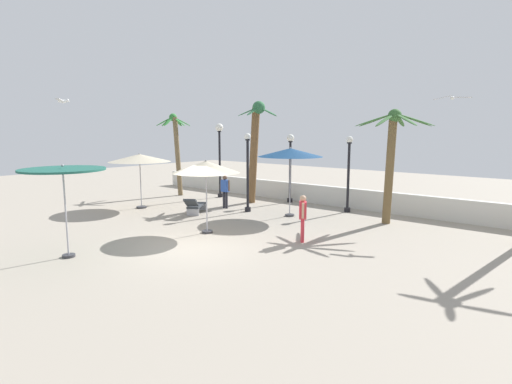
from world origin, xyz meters
TOP-DOWN VIEW (x-y plane):
  - ground_plane at (0.00, 0.00)m, footprint 56.00×56.00m
  - boundary_wall at (0.00, 9.42)m, footprint 25.20×0.30m
  - patio_umbrella_0 at (-0.87, 1.53)m, footprint 2.45×2.45m
  - patio_umbrella_1 at (-1.88, -3.13)m, footprint 2.36×2.36m
  - patio_umbrella_2 at (-6.90, 2.84)m, footprint 2.93×2.93m
  - patio_umbrella_3 at (-0.27, 5.92)m, footprint 2.82×2.82m
  - palm_tree_0 at (-3.54, 7.43)m, footprint 2.00×2.07m
  - palm_tree_1 at (3.63, 7.29)m, footprint 3.05×3.05m
  - palm_tree_3 at (-8.82, 6.63)m, footprint 2.02×1.95m
  - lamp_post_0 at (-6.31, 7.64)m, footprint 0.43×0.43m
  - lamp_post_1 at (1.24, 8.38)m, footprint 0.31×0.31m
  - lamp_post_2 at (-2.36, 5.51)m, footprint 0.30×0.30m
  - lamp_post_3 at (-2.33, 8.83)m, footprint 0.38×0.38m
  - lounge_chair_0 at (-3.82, 3.57)m, footprint 1.48×1.87m
  - guest_0 at (2.51, 2.75)m, footprint 0.40×0.47m
  - guest_1 at (-3.72, 5.41)m, footprint 0.56×0.27m
  - seagull_0 at (-4.42, -1.80)m, footprint 1.11×0.93m
  - seagull_1 at (5.52, 8.14)m, footprint 1.24×0.77m

SIDE VIEW (x-z plane):
  - ground_plane at x=0.00m, z-range 0.00..0.00m
  - lounge_chair_0 at x=-3.82m, z-range -0.02..0.81m
  - boundary_wall at x=0.00m, z-range 0.00..0.96m
  - guest_0 at x=2.51m, z-range 0.16..1.76m
  - guest_1 at x=-3.72m, z-range 0.17..1.77m
  - lamp_post_1 at x=1.24m, z-range 0.19..3.68m
  - lamp_post_2 at x=-2.36m, z-range 0.16..3.78m
  - lamp_post_3 at x=-2.33m, z-range 0.48..4.03m
  - patio_umbrella_2 at x=-6.90m, z-range 1.08..3.75m
  - patio_umbrella_0 at x=-0.87m, z-range 1.07..3.77m
  - patio_umbrella_1 at x=-1.88m, z-range 1.13..3.89m
  - patio_umbrella_3 at x=-0.27m, z-range 1.26..4.30m
  - lamp_post_0 at x=-6.31m, z-range 0.73..4.85m
  - palm_tree_3 at x=-8.82m, z-range 0.57..5.28m
  - palm_tree_1 at x=3.63m, z-range 0.67..5.24m
  - palm_tree_0 at x=-3.54m, z-range 0.54..5.74m
  - seagull_0 at x=-4.42m, z-range 4.67..4.81m
  - seagull_1 at x=5.52m, z-range 4.86..5.03m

